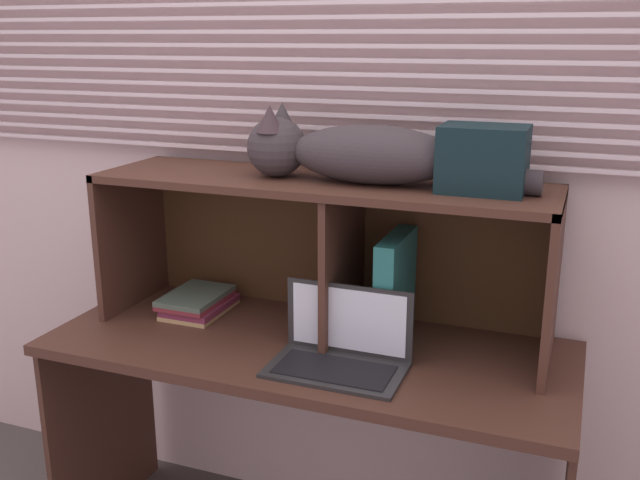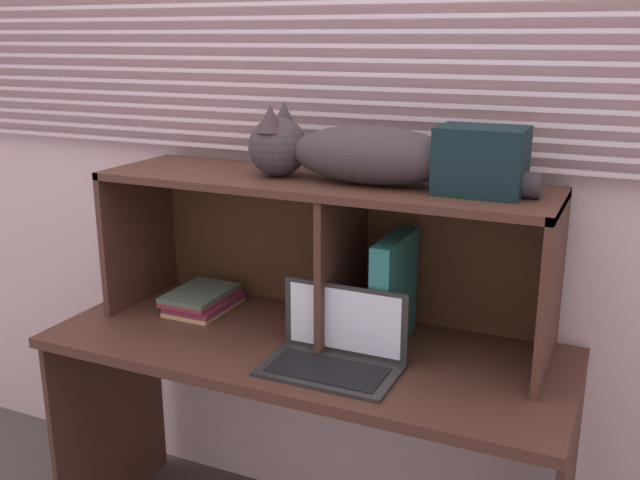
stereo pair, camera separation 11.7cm
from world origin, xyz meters
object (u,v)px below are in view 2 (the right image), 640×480
object	(u,v)px
laptop	(335,351)
book_stack	(202,300)
storage_box	(481,161)
cat	(350,153)
binder_upright	(394,291)

from	to	relation	value
laptop	book_stack	distance (m)	0.58
laptop	storage_box	distance (m)	0.61
storage_box	cat	bearing A→B (deg)	180.00
cat	laptop	xyz separation A→B (m)	(0.05, -0.20, -0.48)
laptop	book_stack	xyz separation A→B (m)	(-0.54, 0.20, -0.01)
cat	storage_box	bearing A→B (deg)	0.00
binder_upright	storage_box	bearing A→B (deg)	0.00
laptop	binder_upright	world-z (taller)	binder_upright
cat	laptop	bearing A→B (deg)	-77.38
laptop	binder_upright	bearing A→B (deg)	66.73
storage_box	book_stack	bearing A→B (deg)	-179.86
binder_upright	storage_box	world-z (taller)	storage_box
cat	book_stack	size ratio (longest dim) A/B	3.40
cat	storage_box	size ratio (longest dim) A/B	3.71
cat	book_stack	xyz separation A→B (m)	(-0.49, -0.00, -0.50)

